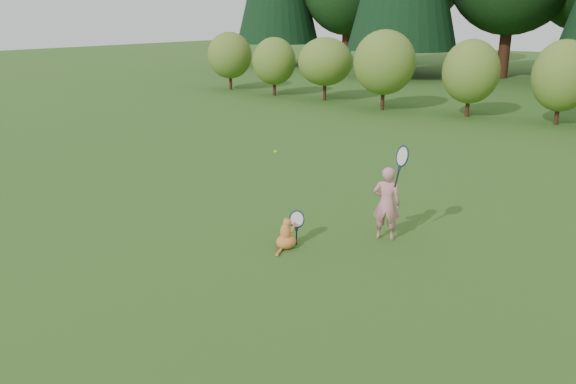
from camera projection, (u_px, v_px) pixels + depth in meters
The scene contains 5 objects.
ground at pixel (246, 245), 8.69m from camera, with size 100.00×100.00×0.00m, color #2A4914.
shrub_row at pixel (521, 79), 17.92m from camera, with size 28.00×3.00×2.80m, color olive, non-canonical shape.
child at pixel (387, 202), 8.74m from camera, with size 0.71×0.49×1.76m.
cat at pixel (287, 232), 8.52m from camera, with size 0.36×0.70×0.65m.
tennis_ball at pixel (275, 152), 10.10m from camera, with size 0.06×0.06×0.06m.
Camera 1 is at (5.53, -5.85, 3.43)m, focal length 35.00 mm.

